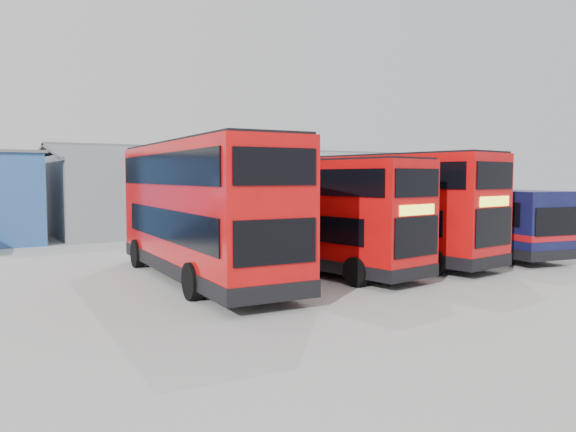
{
  "coord_description": "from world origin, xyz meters",
  "views": [
    {
      "loc": [
        -12.79,
        -18.14,
        3.71
      ],
      "look_at": [
        -0.64,
        1.44,
        2.1
      ],
      "focal_mm": 35.0,
      "sensor_mm": 36.0,
      "label": 1
    }
  ],
  "objects_px": {
    "single_decker_blue": "(462,221)",
    "double_decker_left": "(201,212)",
    "double_decker_centre": "(312,216)",
    "double_decker_right": "(380,208)",
    "maintenance_shed": "(256,191)"
  },
  "relations": [
    {
      "from": "double_decker_centre",
      "to": "single_decker_blue",
      "type": "relative_size",
      "value": 0.9
    },
    {
      "from": "single_decker_blue",
      "to": "double_decker_centre",
      "type": "bearing_deg",
      "value": 13.32
    },
    {
      "from": "double_decker_right",
      "to": "single_decker_blue",
      "type": "relative_size",
      "value": 0.96
    },
    {
      "from": "maintenance_shed",
      "to": "double_decker_left",
      "type": "distance_m",
      "value": 23.48
    },
    {
      "from": "single_decker_blue",
      "to": "double_decker_left",
      "type": "bearing_deg",
      "value": 11.53
    },
    {
      "from": "maintenance_shed",
      "to": "double_decker_centre",
      "type": "relative_size",
      "value": 2.9
    },
    {
      "from": "double_decker_left",
      "to": "double_decker_centre",
      "type": "height_order",
      "value": "double_decker_left"
    },
    {
      "from": "double_decker_centre",
      "to": "double_decker_right",
      "type": "height_order",
      "value": "double_decker_right"
    },
    {
      "from": "double_decker_centre",
      "to": "double_decker_right",
      "type": "bearing_deg",
      "value": -1.04
    },
    {
      "from": "maintenance_shed",
      "to": "double_decker_centre",
      "type": "bearing_deg",
      "value": -112.64
    },
    {
      "from": "maintenance_shed",
      "to": "double_decker_right",
      "type": "bearing_deg",
      "value": -102.69
    },
    {
      "from": "double_decker_left",
      "to": "double_decker_right",
      "type": "bearing_deg",
      "value": -174.57
    },
    {
      "from": "maintenance_shed",
      "to": "double_decker_right",
      "type": "height_order",
      "value": "maintenance_shed"
    },
    {
      "from": "double_decker_left",
      "to": "double_decker_right",
      "type": "xyz_separation_m",
      "value": [
        8.58,
        0.28,
        -0.14
      ]
    },
    {
      "from": "maintenance_shed",
      "to": "double_decker_centre",
      "type": "xyz_separation_m",
      "value": [
        -8.24,
        -19.75,
        -0.43
      ]
    }
  ]
}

